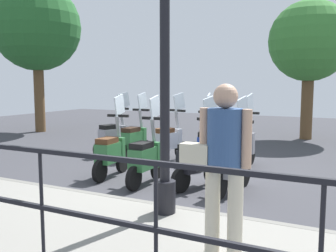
% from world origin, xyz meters
% --- Properties ---
extents(ground_plane, '(28.00, 28.00, 0.00)m').
position_xyz_m(ground_plane, '(0.00, 0.00, 0.00)').
color(ground_plane, '#38383D').
extents(promenade_walkway, '(2.20, 20.00, 0.15)m').
position_xyz_m(promenade_walkway, '(-3.15, 0.00, 0.07)').
color(promenade_walkway, gray).
rests_on(promenade_walkway, ground_plane).
extents(lamp_post_near, '(0.26, 0.90, 4.46)m').
position_xyz_m(lamp_post_near, '(-2.40, -0.75, 2.13)').
color(lamp_post_near, black).
rests_on(lamp_post_near, promenade_walkway).
extents(pedestrian_with_bag, '(0.33, 0.65, 1.59)m').
position_xyz_m(pedestrian_with_bag, '(-3.21, -1.75, 1.08)').
color(pedestrian_with_bag, beige).
rests_on(pedestrian_with_bag, promenade_walkway).
extents(tree_large, '(3.09, 3.09, 5.27)m').
position_xyz_m(tree_large, '(3.59, 7.37, 3.70)').
color(tree_large, brown).
rests_on(tree_large, ground_plane).
extents(tree_distant, '(2.48, 2.48, 4.28)m').
position_xyz_m(tree_distant, '(5.97, -1.47, 3.00)').
color(tree_distant, brown).
rests_on(tree_distant, ground_plane).
extents(scooter_near_0, '(1.23, 0.47, 1.54)m').
position_xyz_m(scooter_near_0, '(-0.73, -1.10, 0.48)').
color(scooter_near_0, black).
rests_on(scooter_near_0, ground_plane).
extents(scooter_near_1, '(1.19, 0.55, 1.54)m').
position_xyz_m(scooter_near_1, '(-0.70, -0.49, 0.48)').
color(scooter_near_1, black).
rests_on(scooter_near_1, ground_plane).
extents(scooter_near_2, '(1.23, 0.44, 1.54)m').
position_xyz_m(scooter_near_2, '(-0.92, 0.36, 0.48)').
color(scooter_near_2, black).
rests_on(scooter_near_2, ground_plane).
extents(scooter_near_3, '(1.23, 0.44, 1.54)m').
position_xyz_m(scooter_near_3, '(-0.75, 1.21, 0.48)').
color(scooter_near_3, black).
rests_on(scooter_near_3, ground_plane).
extents(scooter_far_0, '(1.23, 0.44, 1.54)m').
position_xyz_m(scooter_far_0, '(1.04, -0.81, 0.48)').
color(scooter_far_0, black).
rests_on(scooter_far_0, ground_plane).
extents(scooter_far_1, '(1.22, 0.50, 1.54)m').
position_xyz_m(scooter_far_1, '(0.93, -0.04, 0.48)').
color(scooter_far_1, black).
rests_on(scooter_far_1, ground_plane).
extents(scooter_far_2, '(1.20, 0.55, 1.54)m').
position_xyz_m(scooter_far_2, '(1.01, 0.88, 0.48)').
color(scooter_far_2, black).
rests_on(scooter_far_2, ground_plane).
extents(scooter_far_3, '(1.23, 0.44, 1.54)m').
position_xyz_m(scooter_far_3, '(0.82, 1.66, 0.48)').
color(scooter_far_3, black).
rests_on(scooter_far_3, ground_plane).
extents(scooter_far_4, '(1.21, 0.53, 1.54)m').
position_xyz_m(scooter_far_4, '(1.05, 2.40, 0.48)').
color(scooter_far_4, black).
rests_on(scooter_far_4, ground_plane).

